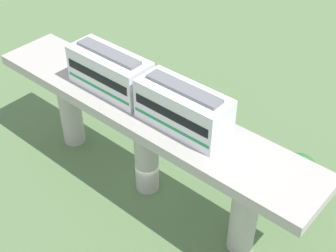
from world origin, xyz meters
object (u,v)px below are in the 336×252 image
at_px(parked_car_black, 156,117).
at_px(tree_mid_lot, 298,173).
at_px(train, 145,89).
at_px(parked_car_white, 230,154).

relative_size(parked_car_black, tree_mid_lot, 0.84).
bearing_deg(train, parked_car_black, -142.30).
xyz_separation_m(parked_car_white, tree_mid_lot, (1.25, 6.72, 2.82)).
height_order(train, tree_mid_lot, train).
xyz_separation_m(parked_car_white, parked_car_black, (0.31, -8.41, 0.00)).
height_order(parked_car_white, tree_mid_lot, tree_mid_lot).
distance_m(parked_car_white, parked_car_black, 8.41).
bearing_deg(parked_car_black, tree_mid_lot, 82.86).
bearing_deg(parked_car_white, train, -11.30).
bearing_deg(train, parked_car_white, 155.83).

